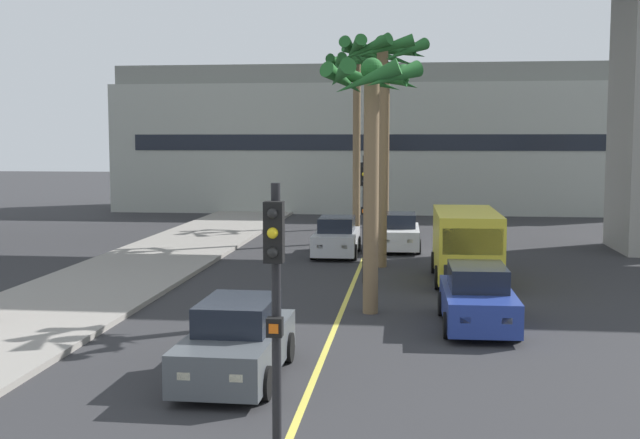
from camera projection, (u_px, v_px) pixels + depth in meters
sidewalk_left at (8, 328)px, 19.92m from camera, size 4.80×80.00×0.15m
lane_stripe_center at (354, 281)px, 26.93m from camera, size 0.14×56.00×0.01m
pier_building_backdrop at (384, 140)px, 53.78m from camera, size 35.07×8.04×9.42m
car_queue_front at (477, 299)px, 20.35m from camera, size 1.89×4.13×1.56m
car_queue_second at (336, 238)px, 32.89m from camera, size 1.86×4.12×1.56m
car_queue_third at (399, 233)px, 34.55m from camera, size 1.87×4.12×1.56m
car_queue_fourth at (237, 342)px, 15.99m from camera, size 1.88×4.12×1.56m
delivery_van at (466, 243)px, 26.82m from camera, size 2.20×5.27×2.36m
traffic_light_median_near at (275, 302)px, 10.09m from camera, size 0.24×0.37×4.20m
traffic_light_median_far at (364, 201)px, 26.37m from camera, size 0.24×0.37×4.20m
palm_tree_near_median at (356, 88)px, 36.51m from camera, size 2.88×2.92×8.65m
palm_tree_mid_median at (372, 114)px, 21.51m from camera, size 2.82×2.85×6.89m
palm_tree_far_median at (382, 79)px, 29.32m from camera, size 3.41×3.45×8.49m
palm_tree_farthest_median at (386, 95)px, 43.26m from camera, size 3.15×3.20×8.65m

